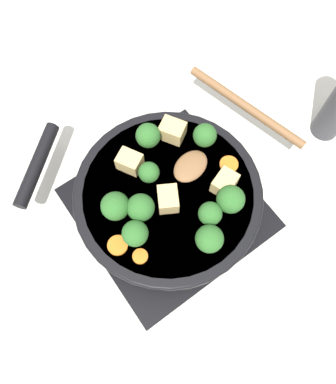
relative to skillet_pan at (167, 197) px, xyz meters
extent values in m
plane|color=silver|center=(0.00, 0.00, -0.06)|extent=(2.40, 2.40, 0.00)
cube|color=black|center=(0.00, 0.00, -0.05)|extent=(0.31, 0.31, 0.01)
torus|color=black|center=(0.00, 0.00, -0.04)|extent=(0.24, 0.24, 0.01)
cube|color=black|center=(0.00, 0.00, -0.04)|extent=(0.01, 0.23, 0.01)
cube|color=black|center=(0.00, 0.00, -0.04)|extent=(0.23, 0.01, 0.01)
cylinder|color=black|center=(0.00, 0.00, 0.00)|extent=(0.31, 0.31, 0.06)
cylinder|color=#5B3316|center=(0.00, 0.00, 0.00)|extent=(0.29, 0.29, 0.05)
torus|color=black|center=(0.00, 0.00, 0.02)|extent=(0.32, 0.32, 0.01)
cylinder|color=black|center=(0.15, -0.18, 0.01)|extent=(0.14, 0.12, 0.02)
ellipsoid|color=brown|center=(-0.06, -0.01, 0.03)|extent=(0.08, 0.06, 0.01)
cylinder|color=brown|center=(-0.21, -0.05, 0.03)|extent=(0.07, 0.24, 0.02)
cube|color=#DBB770|center=(-0.08, 0.05, 0.04)|extent=(0.05, 0.04, 0.03)
cube|color=#DBB770|center=(0.01, 0.02, 0.04)|extent=(0.05, 0.05, 0.03)
cube|color=#DBB770|center=(0.02, -0.08, 0.04)|extent=(0.05, 0.05, 0.03)
cube|color=#DBB770|center=(-0.07, -0.08, 0.04)|extent=(0.05, 0.05, 0.03)
cylinder|color=#709956|center=(-0.03, 0.08, 0.03)|extent=(0.01, 0.01, 0.01)
sphere|color=#2D6628|center=(-0.03, 0.08, 0.05)|extent=(0.04, 0.04, 0.04)
cylinder|color=#709956|center=(-0.07, 0.08, 0.03)|extent=(0.01, 0.01, 0.01)
sphere|color=#2D6628|center=(-0.07, 0.08, 0.05)|extent=(0.05, 0.05, 0.05)
cylinder|color=#709956|center=(0.06, 0.01, 0.03)|extent=(0.01, 0.01, 0.01)
sphere|color=#2D6628|center=(0.06, 0.01, 0.05)|extent=(0.04, 0.04, 0.04)
cylinder|color=#709956|center=(0.01, -0.04, 0.03)|extent=(0.01, 0.01, 0.01)
sphere|color=#2D6628|center=(0.01, -0.04, 0.05)|extent=(0.04, 0.04, 0.04)
cylinder|color=#709956|center=(0.09, 0.04, 0.03)|extent=(0.01, 0.01, 0.01)
sphere|color=#2D6628|center=(0.09, 0.04, 0.05)|extent=(0.04, 0.04, 0.04)
cylinder|color=#709956|center=(0.09, -0.02, 0.03)|extent=(0.01, 0.01, 0.01)
sphere|color=#2D6628|center=(0.09, -0.02, 0.05)|extent=(0.05, 0.05, 0.05)
cylinder|color=#709956|center=(0.00, 0.11, 0.03)|extent=(0.01, 0.01, 0.01)
sphere|color=#2D6628|center=(0.00, 0.11, 0.05)|extent=(0.04, 0.04, 0.04)
cylinder|color=#709956|center=(-0.11, -0.04, 0.03)|extent=(0.01, 0.01, 0.01)
sphere|color=#2D6628|center=(-0.11, -0.04, 0.05)|extent=(0.04, 0.04, 0.04)
cylinder|color=#709956|center=(-0.03, -0.09, 0.03)|extent=(0.01, 0.01, 0.01)
sphere|color=#2D6628|center=(-0.03, -0.09, 0.05)|extent=(0.04, 0.04, 0.04)
cylinder|color=orange|center=(-0.12, 0.02, 0.03)|extent=(0.03, 0.03, 0.01)
cylinder|color=orange|center=(0.10, 0.06, 0.03)|extent=(0.02, 0.02, 0.01)
cylinder|color=orange|center=(0.12, 0.03, 0.03)|extent=(0.03, 0.03, 0.01)
camera|label=1|loc=(0.13, 0.19, 0.60)|focal=35.00mm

